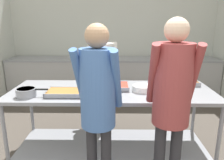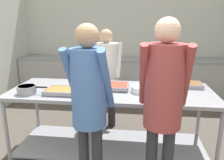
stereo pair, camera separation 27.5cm
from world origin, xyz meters
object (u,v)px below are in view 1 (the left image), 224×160
at_px(serving_tray_vegetables, 111,87).
at_px(serving_tray_greens, 184,83).
at_px(cook_behind_counter, 102,69).
at_px(sauce_pan, 26,92).
at_px(serving_tray_roast, 67,93).
at_px(water_bottle, 155,53).
at_px(plate_stack, 142,88).
at_px(broccoli_bowl, 160,83).
at_px(guest_serving_left, 172,93).
at_px(guest_serving_right, 98,96).

distance_m(serving_tray_vegetables, serving_tray_greens, 0.99).
bearing_deg(cook_behind_counter, sauce_pan, -126.68).
bearing_deg(serving_tray_greens, cook_behind_counter, 154.32).
distance_m(serving_tray_roast, water_bottle, 2.78).
xyz_separation_m(serving_tray_roast, cook_behind_counter, (0.34, 0.99, 0.06)).
relative_size(serving_tray_roast, cook_behind_counter, 0.29).
bearing_deg(serving_tray_greens, water_bottle, 91.72).
bearing_deg(sauce_pan, cook_behind_counter, 53.32).
distance_m(serving_tray_vegetables, plate_stack, 0.40).
height_order(serving_tray_vegetables, water_bottle, water_bottle).
bearing_deg(serving_tray_greens, broccoli_bowl, -170.95).
relative_size(cook_behind_counter, water_bottle, 5.52).
distance_m(serving_tray_roast, serving_tray_greens, 1.53).
bearing_deg(water_bottle, sauce_pan, -127.14).
height_order(serving_tray_greens, guest_serving_left, guest_serving_left).
xyz_separation_m(serving_tray_roast, broccoli_bowl, (1.14, 0.39, 0.01)).
xyz_separation_m(sauce_pan, plate_stack, (1.33, 0.21, -0.02)).
distance_m(serving_tray_greens, water_bottle, 1.95).
distance_m(serving_tray_roast, serving_tray_vegetables, 0.56).
xyz_separation_m(serving_tray_vegetables, cook_behind_counter, (-0.16, 0.74, 0.06)).
height_order(serving_tray_greens, water_bottle, water_bottle).
xyz_separation_m(serving_tray_roast, serving_tray_greens, (1.47, 0.45, -0.00)).
bearing_deg(serving_tray_roast, serving_tray_greens, 16.91).
relative_size(broccoli_bowl, cook_behind_counter, 0.13).
bearing_deg(plate_stack, guest_serving_left, -75.14).
distance_m(plate_stack, cook_behind_counter, 1.00).
bearing_deg(guest_serving_right, broccoli_bowl, 50.91).
bearing_deg(serving_tray_roast, sauce_pan, -172.05).
bearing_deg(guest_serving_right, serving_tray_greens, 42.21).
bearing_deg(broccoli_bowl, guest_serving_right, -129.09).
relative_size(plate_stack, broccoli_bowl, 1.17).
bearing_deg(cook_behind_counter, broccoli_bowl, -36.42).
relative_size(guest_serving_left, guest_serving_right, 1.03).
relative_size(guest_serving_right, water_bottle, 5.88).
height_order(guest_serving_left, water_bottle, guest_serving_left).
relative_size(guest_serving_left, water_bottle, 6.04).
height_order(sauce_pan, cook_behind_counter, cook_behind_counter).
relative_size(serving_tray_vegetables, cook_behind_counter, 0.29).
distance_m(sauce_pan, water_bottle, 3.07).
bearing_deg(cook_behind_counter, water_bottle, 52.52).
xyz_separation_m(sauce_pan, cook_behind_counter, (0.78, 1.05, 0.04)).
distance_m(plate_stack, broccoli_bowl, 0.36).
bearing_deg(plate_stack, sauce_pan, -170.97).
xyz_separation_m(broccoli_bowl, water_bottle, (0.27, 1.99, 0.12)).
distance_m(sauce_pan, guest_serving_left, 1.58).
xyz_separation_m(plate_stack, water_bottle, (0.53, 2.24, 0.12)).
distance_m(sauce_pan, serving_tray_vegetables, 0.99).
relative_size(serving_tray_roast, plate_stack, 1.87).
xyz_separation_m(serving_tray_greens, cook_behind_counter, (-1.13, 0.54, 0.06)).
relative_size(serving_tray_roast, serving_tray_vegetables, 1.01).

